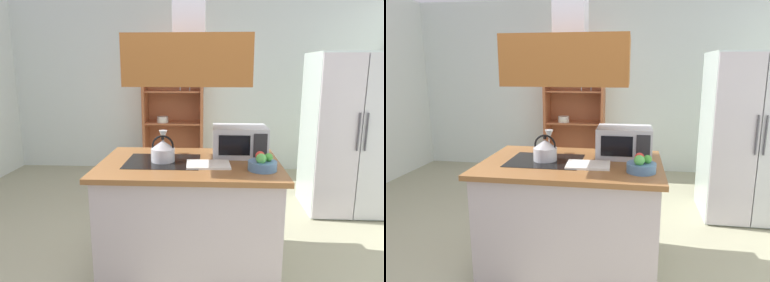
# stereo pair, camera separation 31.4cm
# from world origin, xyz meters

# --- Properties ---
(ground_plane) EXTENTS (7.80, 7.80, 0.00)m
(ground_plane) POSITION_xyz_m (0.00, 0.00, 0.00)
(ground_plane) COLOR #9B997B
(wall_back) EXTENTS (6.00, 0.12, 2.70)m
(wall_back) POSITION_xyz_m (0.00, 3.00, 1.35)
(wall_back) COLOR silver
(wall_back) RESTS_ON ground
(kitchen_island) EXTENTS (1.46, 0.99, 0.90)m
(kitchen_island) POSITION_xyz_m (0.10, 0.06, 0.45)
(kitchen_island) COLOR #B6A9A8
(kitchen_island) RESTS_ON ground
(range_hood) EXTENTS (0.90, 0.70, 1.18)m
(range_hood) POSITION_xyz_m (0.10, 0.06, 1.81)
(range_hood) COLOR #965523
(refrigerator) EXTENTS (0.90, 0.78, 1.82)m
(refrigerator) POSITION_xyz_m (1.84, 1.33, 0.91)
(refrigerator) COLOR #AFC1B9
(refrigerator) RESTS_ON ground
(dish_cabinet) EXTENTS (0.94, 0.40, 1.99)m
(dish_cabinet) POSITION_xyz_m (-0.32, 2.78, 0.89)
(dish_cabinet) COLOR #A35732
(dish_cabinet) RESTS_ON ground
(kettle) EXTENTS (0.19, 0.19, 0.22)m
(kettle) POSITION_xyz_m (-0.12, 0.06, 0.99)
(kettle) COLOR silver
(kettle) RESTS_ON kitchen_island
(cutting_board) EXTENTS (0.35, 0.26, 0.02)m
(cutting_board) POSITION_xyz_m (0.25, -0.04, 0.91)
(cutting_board) COLOR silver
(cutting_board) RESTS_ON kitchen_island
(microwave) EXTENTS (0.46, 0.35, 0.26)m
(microwave) POSITION_xyz_m (0.52, 0.29, 1.03)
(microwave) COLOR #B7BABF
(microwave) RESTS_ON kitchen_island
(wine_glass_on_counter) EXTENTS (0.08, 0.08, 0.21)m
(wine_glass_on_counter) POSITION_xyz_m (-0.15, 0.35, 1.05)
(wine_glass_on_counter) COLOR silver
(wine_glass_on_counter) RESTS_ON kitchen_island
(fruit_bowl) EXTENTS (0.22, 0.22, 0.14)m
(fruit_bowl) POSITION_xyz_m (0.66, -0.14, 0.95)
(fruit_bowl) COLOR #4C7299
(fruit_bowl) RESTS_ON kitchen_island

